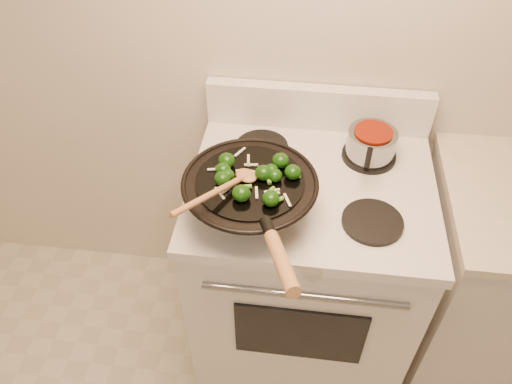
# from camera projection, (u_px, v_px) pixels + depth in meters

# --- Properties ---
(stove) EXTENTS (0.78, 0.67, 1.08)m
(stove) POSITION_uv_depth(u_px,v_px,m) (303.00, 268.00, 1.90)
(stove) COLOR white
(stove) RESTS_ON ground
(wok) EXTENTS (0.39, 0.63, 0.23)m
(wok) POSITION_uv_depth(u_px,v_px,m) (250.00, 195.00, 1.43)
(wok) COLOR black
(wok) RESTS_ON stove
(stirfry) EXTENTS (0.27, 0.25, 0.05)m
(stirfry) POSITION_uv_depth(u_px,v_px,m) (254.00, 176.00, 1.39)
(stirfry) COLOR #0F3308
(stirfry) RESTS_ON wok
(wooden_spoon) EXTENTS (0.20, 0.27, 0.08)m
(wooden_spoon) POSITION_uv_depth(u_px,v_px,m) (227.00, 186.00, 1.34)
(wooden_spoon) COLOR #A06B3F
(wooden_spoon) RESTS_ON wok
(saucepan) EXTENTS (0.16, 0.26, 0.10)m
(saucepan) POSITION_uv_depth(u_px,v_px,m) (371.00, 143.00, 1.63)
(saucepan) COLOR gray
(saucepan) RESTS_ON stove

